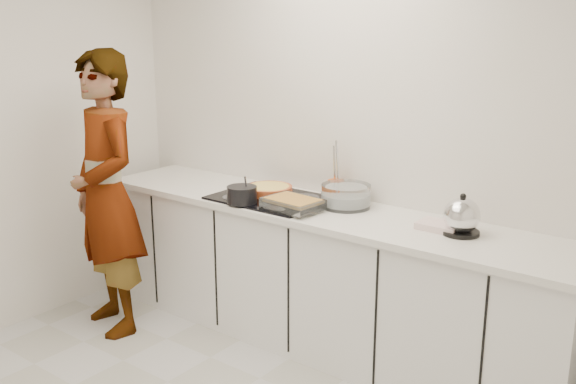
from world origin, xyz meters
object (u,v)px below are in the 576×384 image
Objects in this scene: tart_dish at (269,189)px; saucepan at (242,194)px; kettle at (462,217)px; mixing_bowl at (346,197)px; utensil_crock at (336,190)px; cook at (106,195)px; hob at (271,198)px; baking_dish at (293,203)px.

saucepan reaches higher than tart_dish.
kettle reaches higher than tart_dish.
utensil_crock is at bearing 145.75° from mixing_bowl.
kettle is 2.25m from cook.
hob is at bearing -42.39° from tart_dish.
utensil_crock is 0.07× the size of cook.
cook is (-1.22, -0.86, -0.04)m from utensil_crock.
kettle is (1.26, 0.06, 0.09)m from hob.
cook reaches higher than tart_dish.
baking_dish is 0.37m from utensil_crock.
mixing_bowl is at bearing 16.08° from hob.
utensil_crock is at bearing 169.67° from kettle.
utensil_crock reaches higher than tart_dish.
saucepan is 0.65m from mixing_bowl.
cook is (-1.36, -0.76, -0.04)m from mixing_bowl.
kettle reaches higher than saucepan.
baking_dish is 1.56× the size of kettle.
utensil_crock is at bearing 47.26° from saucepan.
saucepan is 0.60m from utensil_crock.
cook reaches higher than hob.
mixing_bowl is 2.66× the size of utensil_crock.
cook is at bearing -139.55° from tart_dish.
kettle reaches higher than utensil_crock.
kettle is at bearing -10.33° from utensil_crock.
tart_dish is 0.18× the size of cook.
cook reaches higher than kettle.
tart_dish is at bearing -179.89° from kettle.
saucepan reaches higher than baking_dish.
tart_dish is 1.49× the size of saucepan.
utensil_crock is 1.49m from cook.
baking_dish is 0.19× the size of cook.
tart_dish reaches higher than hob.
mixing_bowl is (0.54, 0.35, -0.00)m from saucepan.
utensil_crock reaches higher than baking_dish.
baking_dish reaches higher than hob.
baking_dish is at bearing -101.26° from utensil_crock.
hob is 1.27m from kettle.
saucepan is 0.97× the size of kettle.
hob is 3.24× the size of saucepan.
hob is 1.07m from cook.
kettle is (1.33, 0.00, 0.05)m from tart_dish.
mixing_bowl is (0.21, 0.27, 0.02)m from baking_dish.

